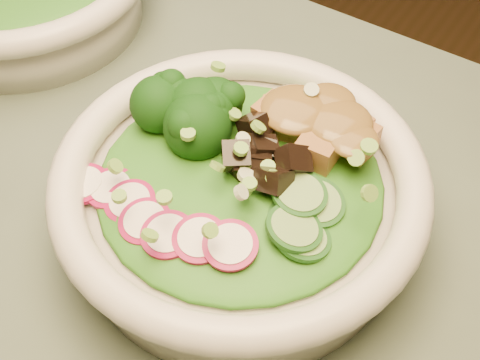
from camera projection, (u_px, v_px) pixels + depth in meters
The scene contains 10 objects.
dining_table at pixel (18, 247), 0.70m from camera, with size 1.20×0.80×0.75m.
salad_bowl at pixel (240, 197), 0.54m from camera, with size 0.30×0.30×0.08m.
lettuce_bed at pixel (240, 179), 0.52m from camera, with size 0.23×0.23×0.03m, color #276715.
broccoli_florets at pixel (187, 113), 0.54m from camera, with size 0.09×0.08×0.05m, color black, non-canonical shape.
radish_slices at pixel (162, 223), 0.49m from camera, with size 0.12×0.04×0.02m, color #940B3F, non-canonical shape.
cucumber_slices at pixel (299, 230), 0.47m from camera, with size 0.08×0.08×0.04m, color #8AB464, non-canonical shape.
mushroom_heap at pixel (254, 158), 0.52m from camera, with size 0.08×0.08×0.04m, color black, non-canonical shape.
tofu_cubes at pixel (311, 130), 0.54m from camera, with size 0.10×0.07×0.04m, color #8F5E2F, non-canonical shape.
peanut_sauce at pixel (313, 117), 0.53m from camera, with size 0.08×0.06×0.02m, color brown.
scallion_garnish at pixel (240, 156), 0.50m from camera, with size 0.21×0.21×0.03m, color #71A83B, non-canonical shape.
Camera 1 is at (0.41, -0.20, 1.22)m, focal length 50.00 mm.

